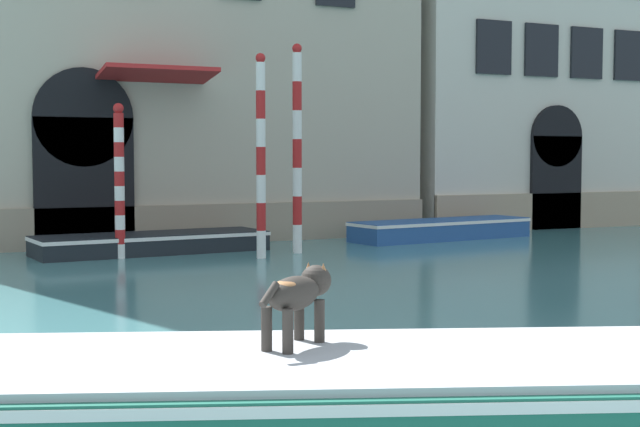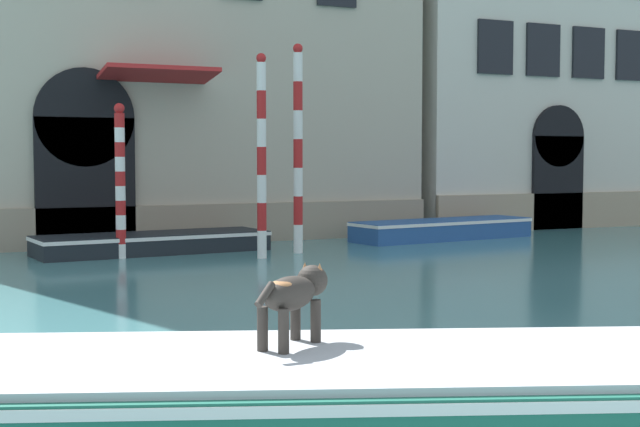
{
  "view_description": "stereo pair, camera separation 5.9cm",
  "coord_description": "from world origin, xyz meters",
  "px_view_note": "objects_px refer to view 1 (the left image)",
  "views": [
    {
      "loc": [
        -3.11,
        -0.22,
        2.17
      ],
      "look_at": [
        3.26,
        13.52,
        1.2
      ],
      "focal_mm": 50.0,
      "sensor_mm": 36.0,
      "label": 1
    },
    {
      "loc": [
        -3.06,
        -0.24,
        2.17
      ],
      "look_at": [
        3.26,
        13.52,
        1.2
      ],
      "focal_mm": 50.0,
      "sensor_mm": 36.0,
      "label": 2
    }
  ],
  "objects_px": {
    "boat_moored_near_palazzo": "(152,242)",
    "boat_foreground": "(299,395)",
    "boat_moored_far": "(441,229)",
    "mooring_pole_0": "(119,180)",
    "mooring_pole_2": "(261,156)",
    "dog_on_deck": "(298,294)",
    "mooring_pole_4": "(297,148)"
  },
  "relations": [
    {
      "from": "boat_foreground",
      "to": "mooring_pole_2",
      "type": "distance_m",
      "value": 12.39
    },
    {
      "from": "boat_moored_far",
      "to": "mooring_pole_4",
      "type": "xyz_separation_m",
      "value": [
        -4.78,
        -1.5,
        2.08
      ]
    },
    {
      "from": "mooring_pole_0",
      "to": "mooring_pole_4",
      "type": "distance_m",
      "value": 3.96
    },
    {
      "from": "mooring_pole_4",
      "to": "boat_foreground",
      "type": "bearing_deg",
      "value": -113.36
    },
    {
      "from": "boat_moored_far",
      "to": "dog_on_deck",
      "type": "bearing_deg",
      "value": -134.4
    },
    {
      "from": "boat_moored_far",
      "to": "mooring_pole_0",
      "type": "bearing_deg",
      "value": 178.2
    },
    {
      "from": "mooring_pole_0",
      "to": "mooring_pole_2",
      "type": "height_order",
      "value": "mooring_pole_2"
    },
    {
      "from": "boat_moored_near_palazzo",
      "to": "mooring_pole_4",
      "type": "height_order",
      "value": "mooring_pole_4"
    },
    {
      "from": "boat_moored_far",
      "to": "mooring_pole_0",
      "type": "relative_size",
      "value": 1.61
    },
    {
      "from": "boat_moored_near_palazzo",
      "to": "mooring_pole_2",
      "type": "height_order",
      "value": "mooring_pole_2"
    },
    {
      "from": "mooring_pole_0",
      "to": "mooring_pole_2",
      "type": "xyz_separation_m",
      "value": [
        2.74,
        -1.23,
        0.52
      ]
    },
    {
      "from": "boat_foreground",
      "to": "mooring_pole_4",
      "type": "xyz_separation_m",
      "value": [
        5.26,
        12.17,
        2.01
      ]
    },
    {
      "from": "mooring_pole_0",
      "to": "mooring_pole_4",
      "type": "height_order",
      "value": "mooring_pole_4"
    },
    {
      "from": "boat_moored_far",
      "to": "boat_moored_near_palazzo",
      "type": "bearing_deg",
      "value": 173.07
    },
    {
      "from": "mooring_pole_0",
      "to": "mooring_pole_2",
      "type": "bearing_deg",
      "value": -24.19
    },
    {
      "from": "mooring_pole_0",
      "to": "mooring_pole_2",
      "type": "distance_m",
      "value": 3.05
    },
    {
      "from": "boat_moored_near_palazzo",
      "to": "boat_moored_far",
      "type": "distance_m",
      "value": 7.76
    },
    {
      "from": "dog_on_deck",
      "to": "mooring_pole_2",
      "type": "distance_m",
      "value": 11.92
    },
    {
      "from": "boat_foreground",
      "to": "boat_moored_far",
      "type": "height_order",
      "value": "boat_foreground"
    },
    {
      "from": "dog_on_deck",
      "to": "mooring_pole_2",
      "type": "xyz_separation_m",
      "value": [
        3.99,
        11.18,
        1.13
      ]
    },
    {
      "from": "boat_foreground",
      "to": "mooring_pole_4",
      "type": "distance_m",
      "value": 13.41
    },
    {
      "from": "boat_moored_near_palazzo",
      "to": "boat_moored_far",
      "type": "xyz_separation_m",
      "value": [
        7.76,
        0.12,
        0.04
      ]
    },
    {
      "from": "boat_moored_near_palazzo",
      "to": "boat_moored_far",
      "type": "bearing_deg",
      "value": -4.67
    },
    {
      "from": "boat_moored_far",
      "to": "mooring_pole_2",
      "type": "distance_m",
      "value": 6.56
    },
    {
      "from": "boat_foreground",
      "to": "mooring_pole_2",
      "type": "relative_size",
      "value": 1.69
    },
    {
      "from": "boat_foreground",
      "to": "dog_on_deck",
      "type": "relative_size",
      "value": 8.92
    },
    {
      "from": "mooring_pole_2",
      "to": "boat_moored_far",
      "type": "bearing_deg",
      "value": 19.93
    },
    {
      "from": "boat_moored_near_palazzo",
      "to": "boat_foreground",
      "type": "bearing_deg",
      "value": -105.08
    },
    {
      "from": "mooring_pole_2",
      "to": "dog_on_deck",
      "type": "bearing_deg",
      "value": -109.66
    },
    {
      "from": "boat_foreground",
      "to": "mooring_pole_0",
      "type": "height_order",
      "value": "mooring_pole_0"
    },
    {
      "from": "boat_foreground",
      "to": "dog_on_deck",
      "type": "distance_m",
      "value": 0.82
    },
    {
      "from": "boat_foreground",
      "to": "boat_moored_far",
      "type": "xyz_separation_m",
      "value": [
        10.04,
        13.67,
        -0.07
      ]
    }
  ]
}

